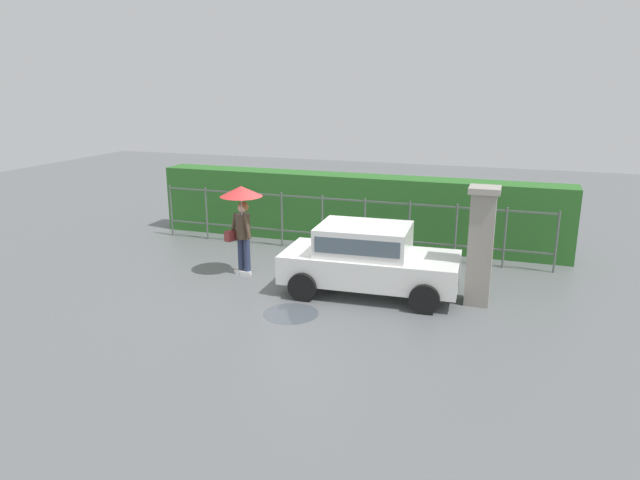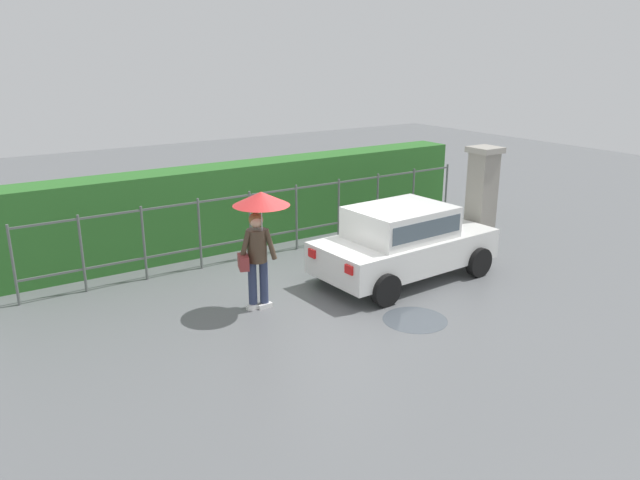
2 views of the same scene
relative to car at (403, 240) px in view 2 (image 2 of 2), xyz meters
name	(u,v)px [view 2 (image 2 of 2)]	position (x,y,z in m)	size (l,w,h in m)	color
ground_plane	(334,293)	(-1.56, 0.11, -0.80)	(40.00, 40.00, 0.00)	slate
car	(403,240)	(0.00, 0.00, 0.00)	(3.81, 2.01, 1.48)	white
pedestrian	(259,222)	(-3.05, 0.22, 0.77)	(0.97, 0.97, 2.11)	#2D3856
gate_pillar	(481,202)	(2.28, 0.12, 0.44)	(0.60, 0.60, 2.42)	gray
fence_section	(274,218)	(-1.37, 2.73, 0.02)	(10.52, 0.05, 1.50)	#59605B
hedge_row	(251,203)	(-1.37, 3.80, 0.15)	(11.47, 0.90, 1.90)	#2D6B28
puddle_near	(415,320)	(-1.12, -1.64, -0.80)	(1.10, 1.10, 0.00)	#4C545B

